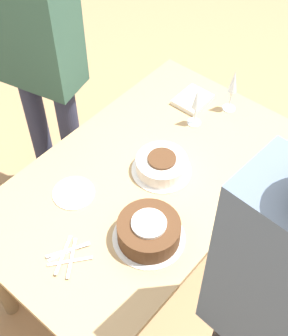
{
  "coord_description": "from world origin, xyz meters",
  "views": [
    {
      "loc": [
        -0.98,
        -0.83,
        2.31
      ],
      "look_at": [
        0.0,
        0.0,
        0.81
      ],
      "focal_mm": 50.0,
      "sensor_mm": 36.0,
      "label": 1
    }
  ],
  "objects": [
    {
      "name": "napkin_stack",
      "position": [
        0.52,
        0.12,
        0.77
      ],
      "size": [
        0.17,
        0.14,
        0.02
      ],
      "color": "silver",
      "rests_on": "dining_table"
    },
    {
      "name": "dessert_plate_left",
      "position": [
        -0.26,
        0.16,
        0.76
      ],
      "size": [
        0.18,
        0.18,
        0.01
      ],
      "color": "silver",
      "rests_on": "dining_table"
    },
    {
      "name": "fork_pile",
      "position": [
        -0.48,
        -0.04,
        0.77
      ],
      "size": [
        0.19,
        0.14,
        0.01
      ],
      "color": "silver",
      "rests_on": "dining_table"
    },
    {
      "name": "person_watching",
      "position": [
        0.1,
        0.74,
        1.05
      ],
      "size": [
        0.31,
        0.44,
        1.73
      ],
      "rotation": [
        0.0,
        0.0,
        -1.34
      ],
      "color": "#2D334C",
      "rests_on": "ground_plane"
    },
    {
      "name": "wine_glass_near",
      "position": [
        0.59,
        -0.04,
        0.91
      ],
      "size": [
        0.06,
        0.06,
        0.23
      ],
      "color": "silver",
      "rests_on": "dining_table"
    },
    {
      "name": "wine_glass_far",
      "position": [
        0.4,
        0.03,
        0.9
      ],
      "size": [
        0.07,
        0.07,
        0.21
      ],
      "color": "silver",
      "rests_on": "dining_table"
    },
    {
      "name": "ground_plane",
      "position": [
        0.0,
        0.0,
        0.0
      ],
      "size": [
        12.0,
        12.0,
        0.0
      ],
      "primitive_type": "plane",
      "color": "#A87F56"
    },
    {
      "name": "person_cutting",
      "position": [
        -0.29,
        -0.75,
        1.02
      ],
      "size": [
        0.25,
        0.41,
        1.69
      ],
      "rotation": [
        0.0,
        0.0,
        1.5
      ],
      "color": "#232328",
      "rests_on": "ground_plane"
    },
    {
      "name": "cake_front_chocolate",
      "position": [
        -0.23,
        -0.22,
        0.81
      ],
      "size": [
        0.28,
        0.28,
        0.11
      ],
      "color": "white",
      "rests_on": "dining_table"
    },
    {
      "name": "cake_center_white",
      "position": [
        0.07,
        -0.04,
        0.8
      ],
      "size": [
        0.26,
        0.26,
        0.08
      ],
      "color": "white",
      "rests_on": "dining_table"
    },
    {
      "name": "dining_table",
      "position": [
        0.0,
        0.0,
        0.64
      ],
      "size": [
        1.44,
        0.85,
        0.76
      ],
      "color": "tan",
      "rests_on": "ground_plane"
    }
  ]
}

